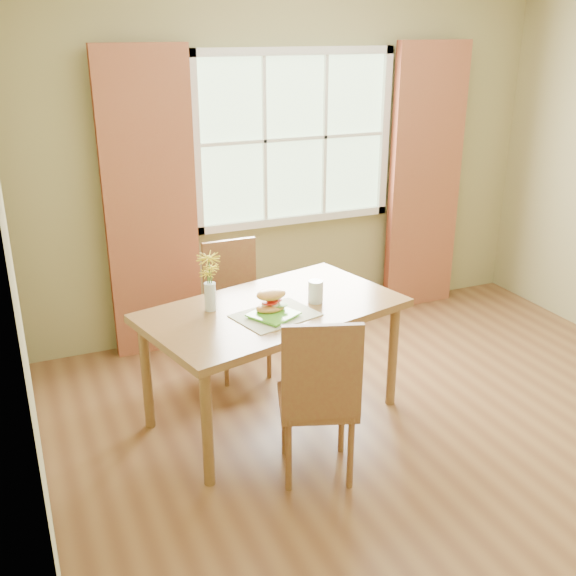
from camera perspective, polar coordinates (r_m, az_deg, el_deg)
The scene contains 12 objects.
room at distance 3.67m, azimuth 12.47°, elevation 5.80°, with size 4.24×3.84×2.74m.
window at distance 5.24m, azimuth 0.55°, elevation 12.53°, with size 1.62×0.06×1.32m.
curtain_left at distance 4.89m, azimuth -11.54°, elevation 6.67°, with size 0.65×0.08×2.20m, color maroon.
curtain_right at distance 5.79m, azimuth 11.52°, elevation 8.93°, with size 0.65×0.08×2.20m, color maroon.
dining_table at distance 4.04m, azimuth -1.28°, elevation -2.59°, with size 1.68×1.20×0.74m.
chair_near at distance 3.52m, azimuth 2.64°, elevation -8.91°, with size 0.51×0.51×0.97m.
chair_far at distance 4.71m, azimuth -4.47°, elevation -1.16°, with size 0.39×0.39×0.92m.
placemat at distance 3.88m, azimuth -1.07°, elevation -2.33°, with size 0.45×0.33×0.01m, color beige.
plate at distance 3.86m, azimuth -1.24°, elevation -2.37°, with size 0.23×0.23×0.01m, color #5AC330.
croissant_sandwich at distance 3.87m, azimuth -1.44°, elevation -1.09°, with size 0.19×0.14×0.14m.
water_glass at distance 4.06m, azimuth 2.35°, elevation -0.34°, with size 0.09×0.09×0.14m.
flower_vase at distance 3.91m, azimuth -6.68°, elevation 0.97°, with size 0.14×0.14×0.35m.
Camera 1 is at (-2.09, -2.86, 2.30)m, focal length 42.00 mm.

